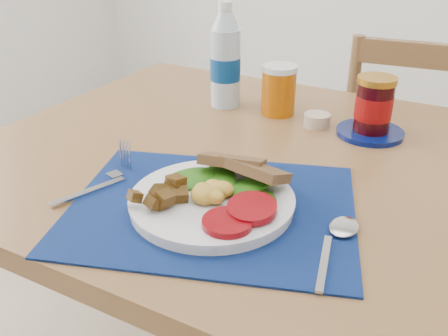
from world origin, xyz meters
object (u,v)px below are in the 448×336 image
breakfast_plate (208,197)px  jam_on_saucer (373,110)px  water_bottle (225,62)px  juice_glass (279,91)px  chair_far (406,140)px

breakfast_plate → jam_on_saucer: jam_on_saucer is taller
water_bottle → jam_on_saucer: 0.36m
water_bottle → juice_glass: (0.13, 0.01, -0.05)m
breakfast_plate → juice_glass: (-0.07, 0.44, 0.03)m
jam_on_saucer → water_bottle: bearing=177.7°
chair_far → water_bottle: size_ratio=4.34×
water_bottle → juice_glass: size_ratio=2.26×
juice_glass → jam_on_saucer: (0.22, -0.02, 0.00)m
juice_glass → jam_on_saucer: bearing=-6.1°
chair_far → jam_on_saucer: size_ratio=7.58×
chair_far → jam_on_saucer: (-0.01, -0.51, 0.26)m
breakfast_plate → juice_glass: size_ratio=2.39×
jam_on_saucer → chair_far: bearing=88.3°
chair_far → juice_glass: 0.60m
breakfast_plate → water_bottle: size_ratio=1.06×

